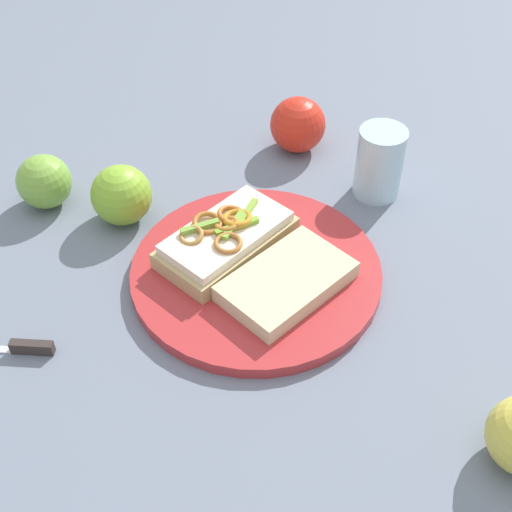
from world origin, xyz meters
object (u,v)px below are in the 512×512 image
(apple_1, at_px, (298,125))
(apple_2, at_px, (44,182))
(apple_3, at_px, (122,195))
(bread_slice_side, at_px, (287,281))
(drinking_glass, at_px, (380,163))
(plate, at_px, (256,273))
(knife, at_px, (20,348))
(sandwich, at_px, (226,238))

(apple_1, height_order, apple_2, apple_1)
(apple_1, relative_size, apple_3, 1.03)
(bread_slice_side, height_order, drinking_glass, drinking_glass)
(plate, height_order, bread_slice_side, bread_slice_side)
(apple_1, height_order, knife, apple_1)
(apple_3, xyz_separation_m, knife, (0.01, 0.24, -0.03))
(bread_slice_side, relative_size, knife, 1.34)
(apple_1, bearing_deg, knife, 68.09)
(sandwich, bearing_deg, apple_3, 103.72)
(apple_3, bearing_deg, drinking_glass, -152.71)
(plate, bearing_deg, apple_3, -14.31)
(sandwich, relative_size, apple_1, 2.37)
(plate, distance_m, knife, 0.28)
(bread_slice_side, distance_m, apple_3, 0.25)
(plate, height_order, apple_1, apple_1)
(plate, relative_size, apple_2, 4.14)
(drinking_glass, bearing_deg, plate, 62.89)
(bread_slice_side, xyz_separation_m, apple_2, (0.36, -0.07, 0.01))
(sandwich, xyz_separation_m, drinking_glass, (-0.15, -0.19, 0.02))
(sandwich, height_order, apple_3, apple_3)
(drinking_glass, relative_size, knife, 0.88)
(plate, bearing_deg, drinking_glass, -117.11)
(bread_slice_side, bearing_deg, drinking_glass, 12.45)
(plate, height_order, drinking_glass, drinking_glass)
(sandwich, distance_m, apple_3, 0.16)
(plate, distance_m, drinking_glass, 0.24)
(sandwich, bearing_deg, plate, -90.05)
(sandwich, height_order, apple_1, apple_1)
(apple_2, distance_m, knife, 0.26)
(apple_1, height_order, apple_3, apple_1)
(apple_3, bearing_deg, knife, 87.09)
(plate, height_order, apple_2, apple_2)
(sandwich, bearing_deg, knife, 166.10)
(apple_2, bearing_deg, plate, 171.21)
(apple_1, relative_size, knife, 0.72)
(sandwich, distance_m, apple_1, 0.26)
(plate, relative_size, bread_slice_side, 2.01)
(knife, bearing_deg, apple_2, -81.05)
(sandwich, xyz_separation_m, apple_3, (0.15, -0.03, 0.01))
(apple_1, bearing_deg, plate, 95.15)
(plate, distance_m, bread_slice_side, 0.05)
(apple_2, relative_size, apple_3, 0.92)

